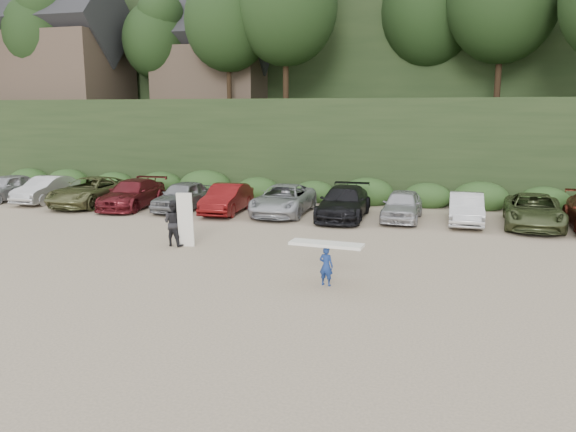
% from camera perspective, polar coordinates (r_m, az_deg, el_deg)
% --- Properties ---
extents(ground, '(120.00, 120.00, 0.00)m').
position_cam_1_polar(ground, '(19.06, -1.61, -5.50)').
color(ground, tan).
rests_on(ground, ground).
extents(hillside_backdrop, '(90.00, 41.50, 28.00)m').
position_cam_1_polar(hillside_backdrop, '(54.04, 9.79, 16.83)').
color(hillside_backdrop, black).
rests_on(hillside_backdrop, ground).
extents(parked_cars, '(39.98, 5.94, 1.59)m').
position_cam_1_polar(parked_cars, '(28.49, 2.46, 1.51)').
color(parked_cars, '#A4A4A9').
rests_on(parked_cars, ground).
extents(child_surfer, '(2.30, 0.81, 1.35)m').
position_cam_1_polar(child_surfer, '(17.22, 3.91, -4.12)').
color(child_surfer, navy).
rests_on(child_surfer, ground).
extents(adult_surfer, '(1.38, 0.83, 2.17)m').
position_cam_1_polar(adult_surfer, '(22.65, -11.42, -0.67)').
color(adult_surfer, black).
rests_on(adult_surfer, ground).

